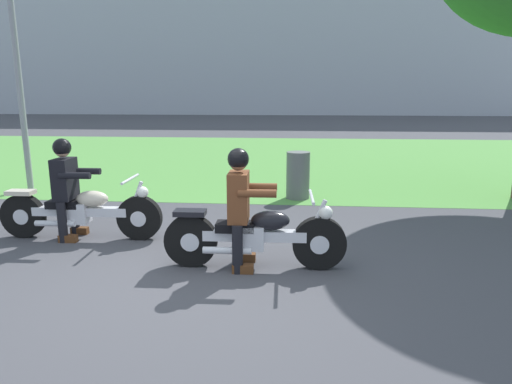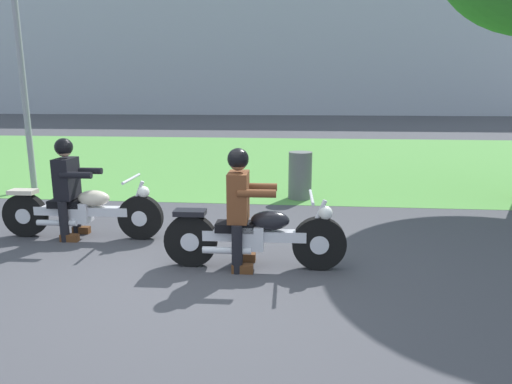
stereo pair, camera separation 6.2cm
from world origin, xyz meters
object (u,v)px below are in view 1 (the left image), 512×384
Objects in this scene: trash_can at (298,175)px; rider_follow at (66,181)px; motorcycle_follow at (81,212)px; streetlight_pole at (19,25)px; rider_lead at (240,199)px; motorcycle_lead at (255,236)px.

rider_follow is at bearing -139.54° from trash_can.
trash_can is (3.16, 2.69, -0.36)m from rider_follow.
motorcycle_follow is 0.44× the size of streetlight_pole.
trash_can is at bearing 77.92° from rider_lead.
rider_follow is at bearing 179.14° from motorcycle_follow.
rider_lead is 1.56× the size of trash_can.
streetlight_pole is at bearing 127.58° from motorcycle_follow.
motorcycle_lead is 3.60m from trash_can.
motorcycle_lead is at bearing -0.87° from rider_lead.
motorcycle_follow is 1.63× the size of rider_follow.
motorcycle_lead is 2.82m from rider_follow.
motorcycle_lead is 0.93× the size of motorcycle_follow.
rider_lead is at bearing -22.03° from motorcycle_follow.
trash_can reaches higher than motorcycle_follow.
trash_can is (2.99, 2.69, 0.06)m from motorcycle_follow.
motorcycle_follow is 2.54× the size of trash_can.
motorcycle_follow is (-2.48, 0.87, -0.00)m from motorcycle_lead.
rider_follow reaches higher than trash_can.
streetlight_pole is at bearing 139.57° from rider_lead.
motorcycle_lead is 1.51× the size of rider_follow.
streetlight_pole reaches higher than rider_follow.
trash_can is (0.51, 3.56, 0.06)m from motorcycle_lead.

